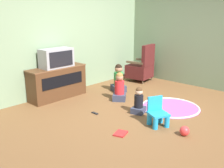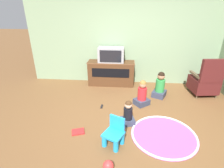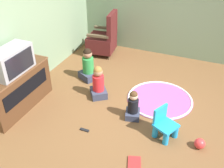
{
  "view_description": "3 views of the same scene",
  "coord_description": "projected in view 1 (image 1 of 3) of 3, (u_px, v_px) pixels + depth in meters",
  "views": [
    {
      "loc": [
        -3.87,
        -2.86,
        1.9
      ],
      "look_at": [
        -0.52,
        0.26,
        0.62
      ],
      "focal_mm": 42.0,
      "sensor_mm": 36.0,
      "label": 1
    },
    {
      "loc": [
        -0.12,
        -2.92,
        2.16
      ],
      "look_at": [
        -0.41,
        0.44,
        0.66
      ],
      "focal_mm": 28.0,
      "sensor_mm": 36.0,
      "label": 2
    },
    {
      "loc": [
        -3.31,
        -1.01,
        2.86
      ],
      "look_at": [
        -0.41,
        0.21,
        0.82
      ],
      "focal_mm": 42.0,
      "sensor_mm": 36.0,
      "label": 3
    }
  ],
  "objects": [
    {
      "name": "play_mat",
      "position": [
        170.0,
        107.0,
        5.34
      ],
      "size": [
        1.2,
        1.2,
        0.04
      ],
      "color": "#A54C8C",
      "rests_on": "ground_plane"
    },
    {
      "name": "toy_ball",
      "position": [
        185.0,
        131.0,
        4.12
      ],
      "size": [
        0.16,
        0.16,
        0.16
      ],
      "color": "red",
      "rests_on": "ground_plane"
    },
    {
      "name": "book",
      "position": [
        121.0,
        133.0,
        4.19
      ],
      "size": [
        0.27,
        0.24,
        0.02
      ],
      "rotation": [
        0.0,
        0.0,
        0.32
      ],
      "color": "#B22323",
      "rests_on": "ground_plane"
    },
    {
      "name": "ground_plane",
      "position": [
        139.0,
        112.0,
        5.12
      ],
      "size": [
        30.0,
        30.0,
        0.0
      ],
      "primitive_type": "plane",
      "color": "brown"
    },
    {
      "name": "remote_control",
      "position": [
        95.0,
        113.0,
        5.03
      ],
      "size": [
        0.04,
        0.15,
        0.02
      ],
      "rotation": [
        0.0,
        0.0,
        1.57
      ],
      "color": "black",
      "rests_on": "ground_plane"
    },
    {
      "name": "wall_right",
      "position": [
        217.0,
        37.0,
        6.32
      ],
      "size": [
        0.12,
        5.25,
        2.61
      ],
      "color": "gray",
      "rests_on": "ground_plane"
    },
    {
      "name": "child_watching_center",
      "position": [
        139.0,
        102.0,
        5.01
      ],
      "size": [
        0.31,
        0.29,
        0.52
      ],
      "rotation": [
        0.0,
        0.0,
        0.26
      ],
      "color": "#33384C",
      "rests_on": "ground_plane"
    },
    {
      "name": "child_watching_left",
      "position": [
        119.0,
        80.0,
        6.38
      ],
      "size": [
        0.42,
        0.44,
        0.68
      ],
      "rotation": [
        0.0,
        0.0,
        1.11
      ],
      "color": "#33384C",
      "rests_on": "ground_plane"
    },
    {
      "name": "tv_cabinet",
      "position": [
        57.0,
        82.0,
        5.87
      ],
      "size": [
        1.35,
        0.44,
        0.71
      ],
      "color": "#4C2D19",
      "rests_on": "ground_plane"
    },
    {
      "name": "yellow_kid_chair",
      "position": [
        158.0,
        115.0,
        4.48
      ],
      "size": [
        0.41,
        0.4,
        0.49
      ],
      "rotation": [
        0.0,
        0.0,
        -0.46
      ],
      "color": "#1E99DB",
      "rests_on": "ground_plane"
    },
    {
      "name": "television",
      "position": [
        57.0,
        58.0,
        5.71
      ],
      "size": [
        0.72,
        0.36,
        0.42
      ],
      "color": "#939399",
      "rests_on": "tv_cabinet"
    },
    {
      "name": "wall_back",
      "position": [
        60.0,
        38.0,
        6.07
      ],
      "size": [
        5.61,
        0.12,
        2.61
      ],
      "color": "gray",
      "rests_on": "ground_plane"
    },
    {
      "name": "black_armchair",
      "position": [
        141.0,
        68.0,
        7.3
      ],
      "size": [
        0.67,
        0.69,
        1.04
      ],
      "rotation": [
        0.0,
        0.0,
        3.27
      ],
      "color": "brown",
      "rests_on": "ground_plane"
    },
    {
      "name": "child_watching_right",
      "position": [
        119.0,
        88.0,
        5.75
      ],
      "size": [
        0.42,
        0.41,
        0.63
      ],
      "rotation": [
        0.0,
        0.0,
        0.64
      ],
      "color": "#33384C",
      "rests_on": "ground_plane"
    }
  ]
}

